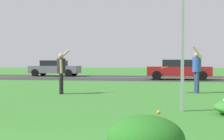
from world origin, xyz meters
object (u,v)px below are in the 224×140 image
(car_gray_center_left, at_px, (55,68))
(sign_post_near_path, at_px, (182,53))
(car_red_center_right, at_px, (178,69))
(frisbee_orange, at_px, (165,67))
(person_catcher_blue_shirt, at_px, (197,68))
(person_thrower_dark_shirt, at_px, (61,70))

(car_gray_center_left, bearing_deg, sign_post_near_path, -60.42)
(sign_post_near_path, bearing_deg, car_red_center_right, 86.13)
(frisbee_orange, relative_size, car_gray_center_left, 0.06)
(frisbee_orange, distance_m, car_red_center_right, 9.56)
(person_catcher_blue_shirt, relative_size, frisbee_orange, 6.78)
(sign_post_near_path, height_order, person_catcher_blue_shirt, sign_post_near_path)
(frisbee_orange, relative_size, car_red_center_right, 0.06)
(car_gray_center_left, bearing_deg, person_thrower_dark_shirt, -68.52)
(frisbee_orange, height_order, car_red_center_right, car_red_center_right)
(person_catcher_blue_shirt, bearing_deg, car_red_center_right, 90.27)
(sign_post_near_path, relative_size, frisbee_orange, 10.43)
(sign_post_near_path, relative_size, car_gray_center_left, 0.65)
(sign_post_near_path, relative_size, person_thrower_dark_shirt, 1.66)
(car_red_center_right, bearing_deg, person_catcher_blue_shirt, -89.73)
(car_gray_center_left, bearing_deg, person_catcher_blue_shirt, -50.04)
(frisbee_orange, height_order, car_gray_center_left, car_gray_center_left)
(person_thrower_dark_shirt, bearing_deg, sign_post_near_path, -37.39)
(sign_post_near_path, distance_m, frisbee_orange, 4.23)
(person_catcher_blue_shirt, bearing_deg, person_thrower_dark_shirt, -167.81)
(person_thrower_dark_shirt, height_order, frisbee_orange, person_thrower_dark_shirt)
(person_thrower_dark_shirt, bearing_deg, car_gray_center_left, 111.48)
(sign_post_near_path, xyz_separation_m, frisbee_orange, (-0.31, 4.20, -0.42))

